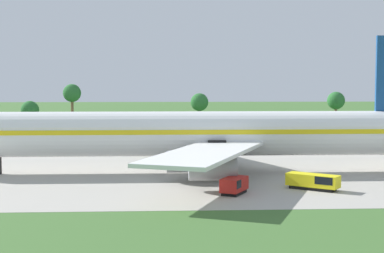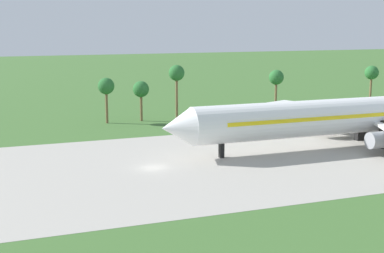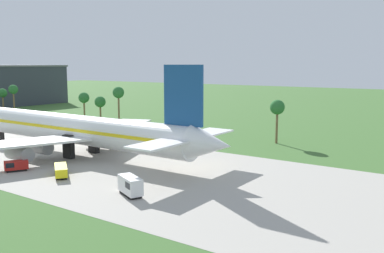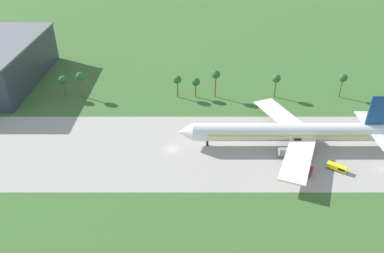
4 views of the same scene
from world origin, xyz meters
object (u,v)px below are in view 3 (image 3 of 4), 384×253
Objects in this scene: fuel_truck at (131,186)px; jet_airliner at (76,130)px; catering_van at (61,171)px; baggage_tug at (15,166)px.

jet_airliner is at bearing 153.19° from fuel_truck.
jet_airliner is 18.82m from catering_van.
baggage_tug is 10.15m from catering_van.
fuel_truck is at bearing -26.81° from jet_airliner.
baggage_tug is at bearing -166.93° from catering_van.
fuel_truck reaches higher than baggage_tug.
jet_airliner is at bearing 131.28° from catering_van.
jet_airliner is at bearing 97.74° from baggage_tug.
fuel_truck reaches higher than catering_van.
jet_airliner is 33.19m from fuel_truck.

